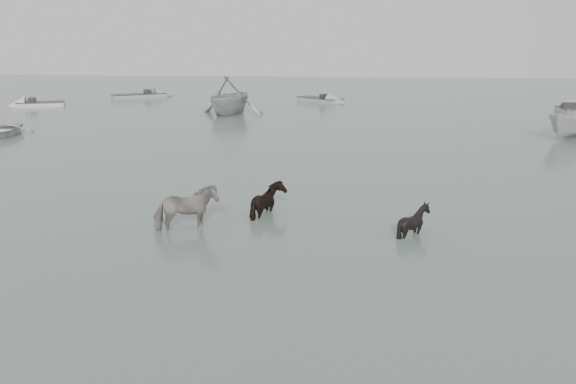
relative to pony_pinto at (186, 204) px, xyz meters
The scene contains 10 objects.
ground 2.84m from the pony_pinto, ahead, with size 140.00×140.00×0.00m, color #51605B.
pony_pinto is the anchor object (origin of this frame).
pony_dark 2.68m from the pony_pinto, 38.39° to the left, with size 1.32×1.13×1.33m, color black.
pony_black 6.30m from the pony_pinto, ahead, with size 0.93×1.05×1.15m, color black.
rowboat_trail 25.77m from the pony_pinto, 99.35° to the left, with size 4.75×5.50×2.90m, color #A7A9A6.
boat_small 23.84m from the pony_pinto, 46.51° to the left, with size 1.59×4.24×1.64m, color #B1B2AD.
skiff_port 35.37m from the pony_pinto, 54.18° to the left, with size 4.91×1.60×0.75m, color #A4A7A5, non-canonical shape.
skiff_outer 35.18m from the pony_pinto, 125.62° to the left, with size 4.95×1.60×0.75m, color beige, non-canonical shape.
skiff_mid 34.70m from the pony_pinto, 87.00° to the left, with size 5.95×1.60×0.75m, color gray, non-canonical shape.
skiff_far 39.55m from the pony_pinto, 112.64° to the left, with size 6.82×1.60×0.75m, color gray, non-canonical shape.
Camera 1 is at (1.78, -14.93, 5.12)m, focal length 35.00 mm.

